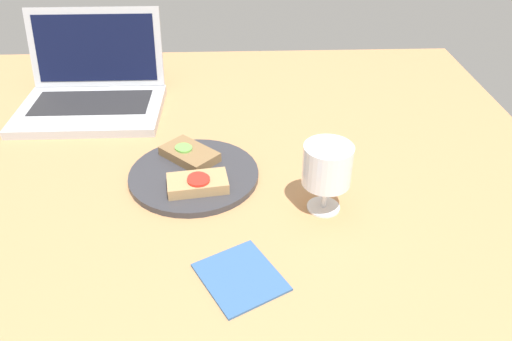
# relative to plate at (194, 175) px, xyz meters

# --- Properties ---
(wooden_table) EXTENTS (1.40, 1.40, 0.03)m
(wooden_table) POSITION_rel_plate_xyz_m (0.05, -0.01, -0.02)
(wooden_table) COLOR #B27F51
(wooden_table) RESTS_ON ground
(plate) EXTENTS (0.26, 0.26, 0.01)m
(plate) POSITION_rel_plate_xyz_m (0.00, 0.00, 0.00)
(plate) COLOR #333338
(plate) RESTS_ON wooden_table
(sandwich_with_tomato) EXTENTS (0.12, 0.08, 0.03)m
(sandwich_with_tomato) POSITION_rel_plate_xyz_m (0.01, -0.05, 0.02)
(sandwich_with_tomato) COLOR #A88456
(sandwich_with_tomato) RESTS_ON plate
(sandwich_with_cucumber) EXTENTS (0.13, 0.13, 0.02)m
(sandwich_with_cucumber) POSITION_rel_plate_xyz_m (-0.01, 0.05, 0.02)
(sandwich_with_cucumber) COLOR brown
(sandwich_with_cucumber) RESTS_ON plate
(wine_glass) EXTENTS (0.09, 0.09, 0.13)m
(wine_glass) POSITION_rel_plate_xyz_m (0.24, -0.11, 0.08)
(wine_glass) COLOR white
(wine_glass) RESTS_ON wooden_table
(laptop) EXTENTS (0.34, 0.29, 0.21)m
(laptop) POSITION_rel_plate_xyz_m (-0.27, 0.32, 0.03)
(laptop) COLOR #ADAFB5
(laptop) RESTS_ON wooden_table
(napkin) EXTENTS (0.16, 0.16, 0.00)m
(napkin) POSITION_rel_plate_xyz_m (0.09, -0.27, -0.00)
(napkin) COLOR #33598C
(napkin) RESTS_ON wooden_table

